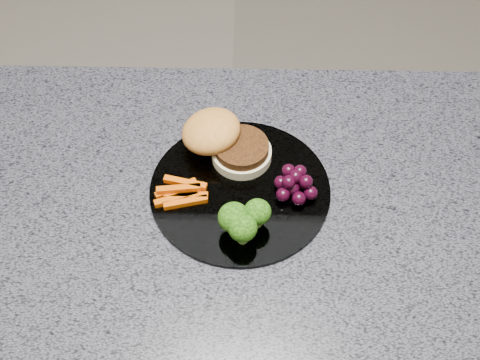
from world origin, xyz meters
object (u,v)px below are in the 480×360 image
burger (222,140)px  grape_bunch (295,183)px  island_cabinet (214,351)px  plate (240,190)px

burger → grape_bunch: bearing=-17.4°
island_cabinet → burger: bearing=79.2°
plate → burger: (-0.03, 0.07, 0.02)m
grape_bunch → plate: bearing=179.1°
burger → plate: bearing=-51.4°
plate → burger: 0.08m
plate → burger: burger is taller
plate → burger: bearing=111.1°
island_cabinet → grape_bunch: 0.51m
plate → grape_bunch: grape_bunch is taller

